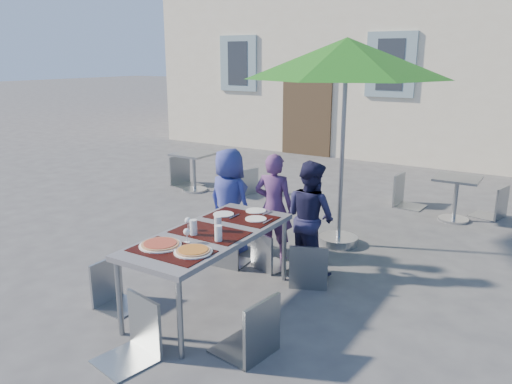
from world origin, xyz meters
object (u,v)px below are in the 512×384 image
Objects in this scene: cafe_table_0 at (194,166)px; child_1 at (274,207)px; child_2 at (310,217)px; chair_0 at (227,225)px; chair_3 at (111,257)px; pizza_near_left at (160,244)px; patio_umbrella at (346,60)px; chair_1 at (268,229)px; chair_5 at (132,294)px; pizza_near_right at (193,251)px; chair_2 at (310,239)px; bg_chair_l_1 at (407,171)px; bg_chair_r_1 at (498,182)px; dining_table at (210,238)px; bg_chair_r_0 at (246,166)px; child_0 at (229,201)px; chair_4 at (252,291)px; bg_chair_l_0 at (183,153)px; cafe_table_1 at (456,193)px.

child_1 is at bearing -35.39° from cafe_table_0.
chair_0 is at bearing 43.91° from child_2.
pizza_near_left is at bearing -0.46° from chair_3.
patio_umbrella is (0.83, 1.32, 1.83)m from chair_0.
chair_1 is 2.08m from chair_5.
pizza_near_right is 0.26× the size of child_1.
chair_2 is (0.60, -0.16, 0.04)m from chair_1.
bg_chair_l_1 is at bearing 83.07° from chair_5.
pizza_near_left is 1.87m from child_1.
chair_1 is at bearing 165.36° from chair_2.
chair_0 is 0.90× the size of chair_5.
chair_5 is 5.85m from bg_chair_r_1.
chair_0 reaches higher than dining_table.
child_1 is 3.02m from bg_chair_r_0.
pizza_near_right is (0.19, -0.48, 0.07)m from dining_table.
patio_umbrella is 3.28m from bg_chair_r_1.
child_0 reaches higher than dining_table.
child_2 is 2.33m from chair_5.
patio_umbrella is 3.68× the size of cafe_table_0.
child_0 is 1.52× the size of chair_0.
child_2 is (0.46, 1.24, -0.06)m from dining_table.
chair_4 reaches higher than chair_2.
bg_chair_l_0 is (-3.34, 2.52, 0.14)m from chair_1.
dining_table is at bearing 32.40° from chair_3.
child_1 is 2.07m from chair_4.
child_1 reaches higher than bg_chair_l_1.
chair_2 is 2.00m from chair_3.
chair_2 is 0.95× the size of bg_chair_r_1.
pizza_near_right reaches higher than cafe_table_1.
dining_table is 1.76× the size of bg_chair_l_0.
chair_2 is 3.84m from bg_chair_r_0.
bg_chair_l_1 is (3.97, 0.83, -0.04)m from bg_chair_l_0.
cafe_table_0 is at bearing 125.02° from pizza_near_left.
bg_chair_r_1 is at bearing 60.06° from chair_1.
chair_2 is at bearing 71.86° from pizza_near_right.
patio_umbrella is at bearing -120.83° from cafe_table_1.
bg_chair_r_1 is at bearing 65.74° from dining_table.
child_0 is 0.75m from chair_1.
child_2 is at bearing 25.27° from chair_1.
child_2 is 1.49× the size of bg_chair_r_0.
cafe_table_0 is (-3.03, 3.81, -0.30)m from pizza_near_right.
bg_chair_l_1 is at bearing 80.45° from pizza_near_left.
bg_chair_l_1 reaches higher than bg_chair_r_0.
child_0 reaches higher than pizza_near_left.
pizza_near_right is 0.47× the size of cafe_table_0.
chair_4 is at bearing -48.99° from chair_0.
chair_3 is (-0.85, -1.55, 0.02)m from chair_1.
chair_4 is (1.46, -1.79, -0.08)m from child_0.
bg_chair_r_1 reaches higher than cafe_table_0.
chair_3 is 0.82× the size of bg_chair_l_0.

